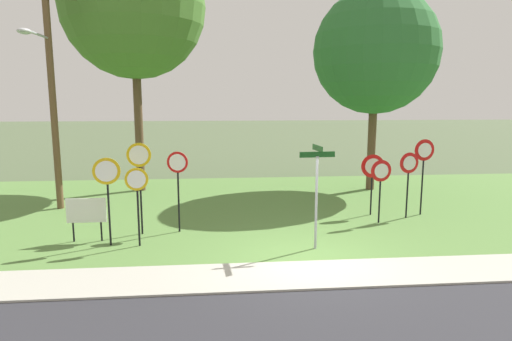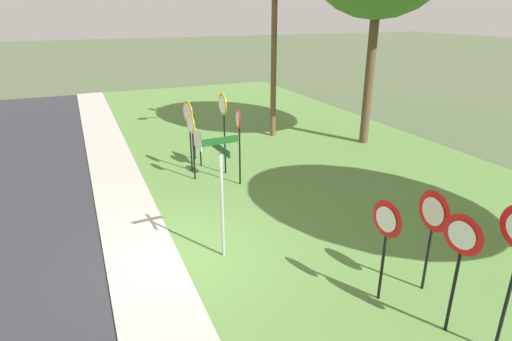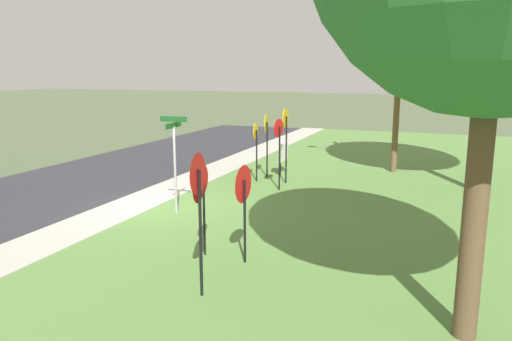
{
  "view_description": "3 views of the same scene",
  "coord_description": "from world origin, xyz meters",
  "views": [
    {
      "loc": [
        -2.26,
        -10.05,
        3.98
      ],
      "look_at": [
        -1.0,
        3.64,
        1.77
      ],
      "focal_mm": 30.19,
      "sensor_mm": 36.0,
      "label": 1
    },
    {
      "loc": [
        8.31,
        -1.67,
        5.31
      ],
      "look_at": [
        -1.14,
        2.38,
        1.37
      ],
      "focal_mm": 29.63,
      "sensor_mm": 36.0,
      "label": 2
    },
    {
      "loc": [
        12.36,
        8.06,
        4.1
      ],
      "look_at": [
        0.58,
        3.5,
        1.53
      ],
      "focal_mm": 34.52,
      "sensor_mm": 36.0,
      "label": 3
    }
  ],
  "objects": [
    {
      "name": "yield_sign_far_left",
      "position": [
        3.01,
        3.17,
        1.58
      ],
      "size": [
        0.71,
        0.12,
        2.09
      ],
      "rotation": [
        0.0,
        0.0,
        0.1
      ],
      "color": "black",
      "rests_on": "grass_median"
    },
    {
      "name": "ground_plane",
      "position": [
        0.0,
        0.0,
        0.0
      ],
      "size": [
        160.0,
        160.0,
        0.0
      ],
      "primitive_type": "plane",
      "color": "#4C5B3D"
    },
    {
      "name": "stop_sign_far_center",
      "position": [
        -3.43,
        2.78,
        1.81
      ],
      "size": [
        0.63,
        0.14,
        2.47
      ],
      "rotation": [
        0.0,
        0.0,
        -0.17
      ],
      "color": "black",
      "rests_on": "grass_median"
    },
    {
      "name": "stop_sign_near_right",
      "position": [
        -5.22,
        1.68,
        1.82
      ],
      "size": [
        0.72,
        0.15,
        2.45
      ],
      "rotation": [
        0.0,
        0.0,
        0.17
      ],
      "color": "black",
      "rests_on": "grass_median"
    },
    {
      "name": "street_name_post",
      "position": [
        0.37,
        0.93,
        1.72
      ],
      "size": [
        0.96,
        0.82,
        2.81
      ],
      "rotation": [
        0.0,
        0.0,
        0.08
      ],
      "color": "#9EA0A8",
      "rests_on": "grass_median"
    },
    {
      "name": "utility_pole",
      "position": [
        -8.1,
        6.02,
        4.64
      ],
      "size": [
        2.1,
        2.32,
        8.51
      ],
      "color": "brown",
      "rests_on": "grass_median"
    },
    {
      "name": "sidewalk_strip",
      "position": [
        0.0,
        -0.8,
        0.03
      ],
      "size": [
        44.0,
        1.6,
        0.06
      ],
      "primitive_type": "cube",
      "color": "#ADAA9E",
      "rests_on": "ground_plane"
    },
    {
      "name": "yield_sign_near_right",
      "position": [
        4.87,
        4.05,
        2.03
      ],
      "size": [
        0.74,
        0.12,
        2.66
      ],
      "rotation": [
        0.0,
        0.0,
        0.1
      ],
      "color": "black",
      "rests_on": "grass_median"
    },
    {
      "name": "yield_sign_far_right",
      "position": [
        3.1,
        4.18,
        1.62
      ],
      "size": [
        0.81,
        0.11,
        2.14
      ],
      "rotation": [
        0.0,
        0.0,
        -0.04
      ],
      "color": "black",
      "rests_on": "grass_median"
    },
    {
      "name": "stop_sign_near_left",
      "position": [
        -4.53,
        2.67,
        2.04
      ],
      "size": [
        0.71,
        0.1,
        2.75
      ],
      "rotation": [
        0.0,
        0.0,
        0.02
      ],
      "color": "black",
      "rests_on": "grass_median"
    },
    {
      "name": "notice_board",
      "position": [
        -5.96,
        2.13,
        0.87
      ],
      "size": [
        1.1,
        0.05,
        1.25
      ],
      "rotation": [
        0.0,
        0.0,
        0.0
      ],
      "color": "black",
      "rests_on": "grass_median"
    },
    {
      "name": "grass_median",
      "position": [
        0.0,
        6.0,
        0.02
      ],
      "size": [
        44.0,
        12.0,
        0.04
      ],
      "primitive_type": "cube",
      "color": "#567F3D",
      "rests_on": "ground_plane"
    },
    {
      "name": "yield_sign_near_left",
      "position": [
        4.18,
        3.69,
        1.71
      ],
      "size": [
        0.7,
        0.14,
        2.25
      ],
      "rotation": [
        0.0,
        0.0,
        0.15
      ],
      "color": "black",
      "rests_on": "grass_median"
    },
    {
      "name": "road_asphalt",
      "position": [
        0.0,
        -4.8,
        0.01
      ],
      "size": [
        44.0,
        6.4,
        0.01
      ],
      "primitive_type": "cube",
      "color": "#2D2D33",
      "rests_on": "ground_plane"
    },
    {
      "name": "stop_sign_far_left",
      "position": [
        -4.42,
        1.56,
        1.6
      ],
      "size": [
        0.62,
        0.12,
        2.19
      ],
      "rotation": [
        0.0,
        0.0,
        0.11
      ],
      "color": "black",
      "rests_on": "grass_median"
    }
  ]
}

